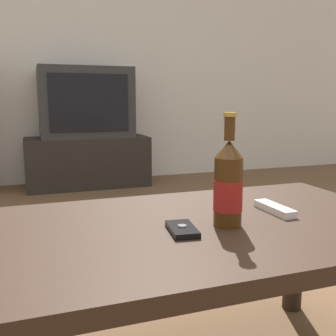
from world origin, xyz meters
The scene contains 7 objects.
back_wall centered at (0.00, 3.02, 1.30)m, with size 8.00×0.05×2.60m.
coffee_table centered at (0.00, 0.00, 0.40)m, with size 1.21×0.66×0.47m.
tv_stand centered at (0.13, 2.73, 0.23)m, with size 1.09×0.44×0.45m.
television centered at (0.13, 2.72, 0.76)m, with size 0.81×0.45×0.62m.
beer_bottle centered at (0.09, -0.04, 0.58)m, with size 0.07×0.07×0.28m.
cell_phone centered at (-0.03, -0.05, 0.48)m, with size 0.07×0.12×0.02m.
remote_control centered at (0.27, 0.02, 0.48)m, with size 0.04×0.15×0.02m.
Camera 1 is at (-0.36, -0.88, 0.78)m, focal length 42.00 mm.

